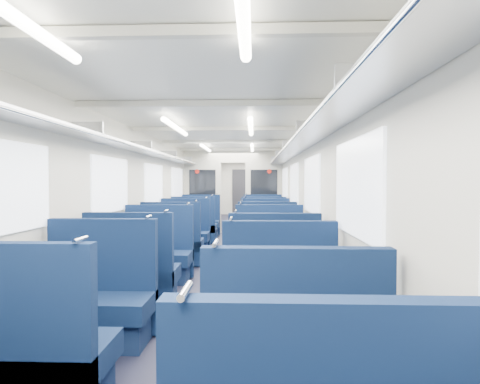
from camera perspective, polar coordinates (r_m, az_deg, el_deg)
name	(u,v)px	position (r m, az deg, el deg)	size (l,w,h in m)	color
floor	(226,250)	(8.34, -2.08, -8.56)	(2.80, 18.00, 0.01)	black
ceiling	(226,140)	(8.26, -2.10, 7.71)	(2.80, 18.00, 0.01)	silver
wall_left	(161,195)	(8.43, -11.62, -0.45)	(0.02, 18.00, 2.35)	beige
dado_left	(161,234)	(8.50, -11.49, -6.01)	(0.03, 17.90, 0.70)	#111F3A
wall_right	(292,195)	(8.23, 7.68, -0.48)	(0.02, 18.00, 2.35)	beige
dado_right	(291,234)	(8.30, 7.55, -6.18)	(0.03, 17.90, 0.70)	#111F3A
wall_far	(241,188)	(17.20, 0.12, 0.60)	(2.80, 0.02, 2.35)	beige
luggage_rack_left	(169,158)	(8.40, -10.41, 5.00)	(0.36, 17.40, 0.18)	#B2B5BA
luggage_rack_right	(283,157)	(8.22, 6.40, 5.09)	(0.36, 17.40, 0.18)	#B2B5BA
windows	(224,184)	(7.75, -2.34, 1.22)	(2.78, 15.60, 0.75)	white
ceiling_fittings	(225,141)	(7.99, -2.24, 7.47)	(2.70, 16.06, 0.11)	beige
end_door	(241,192)	(17.14, 0.11, 0.01)	(0.75, 0.06, 2.00)	black
bulkhead	(233,190)	(11.03, -1.01, 0.35)	(2.80, 0.10, 2.35)	beige
seat_4	(23,361)	(2.95, -29.29, -20.86)	(1.03, 0.57, 1.15)	#0E2146
seat_5	(293,374)	(2.49, 7.85, -25.07)	(1.03, 0.57, 1.15)	#0E2146
seat_6	(98,303)	(3.90, -20.25, -15.11)	(1.03, 0.57, 1.15)	#0E2146
seat_7	(280,310)	(3.51, 5.96, -16.96)	(1.03, 0.57, 1.15)	#0E2146
seat_8	(133,276)	(4.83, -15.55, -11.83)	(1.03, 0.57, 1.15)	#0E2146
seat_9	(274,278)	(4.59, 5.00, -12.50)	(1.03, 0.57, 1.15)	#0E2146
seat_10	(157,257)	(5.93, -12.07, -9.30)	(1.03, 0.57, 1.15)	#0E2146
seat_11	(269,256)	(5.87, 4.35, -9.38)	(1.03, 0.57, 1.15)	#0E2146
seat_12	(173,245)	(6.94, -9.91, -7.69)	(1.03, 0.57, 1.15)	#0E2146
seat_13	(267,244)	(6.96, 4.00, -7.65)	(1.03, 0.57, 1.15)	#0E2146
seat_14	(184,236)	(8.07, -8.18, -6.39)	(1.03, 0.57, 1.15)	#0E2146
seat_15	(265,235)	(8.06, 3.74, -6.38)	(1.03, 0.57, 1.15)	#0E2146
seat_16	(194,228)	(9.30, -6.79, -5.33)	(1.03, 0.57, 1.15)	#0E2146
seat_17	(264,229)	(9.09, 3.55, -5.48)	(1.03, 0.57, 1.15)	#0E2146
seat_18	(200,223)	(10.33, -5.88, -4.63)	(1.03, 0.57, 1.15)	#0E2146
seat_19	(263,223)	(10.41, 3.37, -4.58)	(1.03, 0.57, 1.15)	#0E2146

